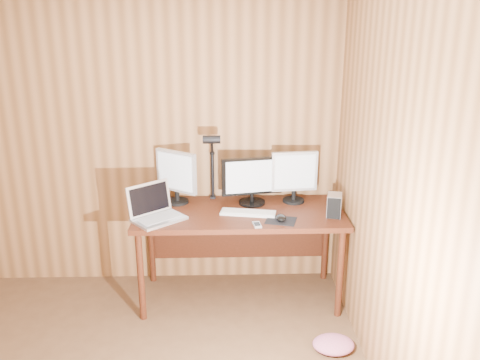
{
  "coord_description": "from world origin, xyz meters",
  "views": [
    {
      "loc": [
        0.82,
        -2.01,
        2.19
      ],
      "look_at": [
        0.93,
        1.58,
        1.02
      ],
      "focal_mm": 38.0,
      "sensor_mm": 36.0,
      "label": 1
    }
  ],
  "objects_px": {
    "hard_drive": "(334,205)",
    "speaker": "(331,199)",
    "desk_lamp": "(212,157)",
    "monitor_right": "(294,175)",
    "keyboard": "(248,213)",
    "monitor_center": "(252,180)",
    "laptop": "(155,210)",
    "mouse": "(281,218)",
    "desk": "(240,222)",
    "monitor_left": "(176,175)",
    "phone": "(257,225)"
  },
  "relations": [
    {
      "from": "hard_drive",
      "to": "speaker",
      "type": "relative_size",
      "value": 1.37
    },
    {
      "from": "desk_lamp",
      "to": "speaker",
      "type": "bearing_deg",
      "value": -20.1
    },
    {
      "from": "monitor_right",
      "to": "keyboard",
      "type": "xyz_separation_m",
      "value": [
        -0.38,
        -0.25,
        -0.21
      ]
    },
    {
      "from": "monitor_center",
      "to": "laptop",
      "type": "height_order",
      "value": "monitor_center"
    },
    {
      "from": "mouse",
      "to": "hard_drive",
      "type": "relative_size",
      "value": 0.67
    },
    {
      "from": "desk",
      "to": "keyboard",
      "type": "bearing_deg",
      "value": -64.77
    },
    {
      "from": "monitor_left",
      "to": "phone",
      "type": "distance_m",
      "value": 0.81
    },
    {
      "from": "desk",
      "to": "laptop",
      "type": "bearing_deg",
      "value": -162.61
    },
    {
      "from": "laptop",
      "to": "monitor_right",
      "type": "bearing_deg",
      "value": -23.24
    },
    {
      "from": "monitor_right",
      "to": "phone",
      "type": "xyz_separation_m",
      "value": [
        -0.33,
        -0.48,
        -0.22
      ]
    },
    {
      "from": "monitor_center",
      "to": "desk_lamp",
      "type": "distance_m",
      "value": 0.37
    },
    {
      "from": "keyboard",
      "to": "desk_lamp",
      "type": "xyz_separation_m",
      "value": [
        -0.27,
        0.29,
        0.36
      ]
    },
    {
      "from": "laptop",
      "to": "mouse",
      "type": "height_order",
      "value": "laptop"
    },
    {
      "from": "desk",
      "to": "mouse",
      "type": "height_order",
      "value": "mouse"
    },
    {
      "from": "hard_drive",
      "to": "speaker",
      "type": "bearing_deg",
      "value": 100.68
    },
    {
      "from": "monitor_left",
      "to": "monitor_right",
      "type": "xyz_separation_m",
      "value": [
        0.94,
        -0.01,
        -0.01
      ]
    },
    {
      "from": "phone",
      "to": "mouse",
      "type": "bearing_deg",
      "value": 16.33
    },
    {
      "from": "monitor_left",
      "to": "laptop",
      "type": "distance_m",
      "value": 0.39
    },
    {
      "from": "laptop",
      "to": "monitor_left",
      "type": "bearing_deg",
      "value": 27.52
    },
    {
      "from": "keyboard",
      "to": "phone",
      "type": "bearing_deg",
      "value": -65.84
    },
    {
      "from": "monitor_center",
      "to": "desk_lamp",
      "type": "height_order",
      "value": "desk_lamp"
    },
    {
      "from": "monitor_right",
      "to": "mouse",
      "type": "xyz_separation_m",
      "value": [
        -0.14,
        -0.4,
        -0.2
      ]
    },
    {
      "from": "monitor_left",
      "to": "laptop",
      "type": "height_order",
      "value": "monitor_left"
    },
    {
      "from": "monitor_right",
      "to": "speaker",
      "type": "relative_size",
      "value": 3.31
    },
    {
      "from": "phone",
      "to": "hard_drive",
      "type": "bearing_deg",
      "value": 7.99
    },
    {
      "from": "desk",
      "to": "desk_lamp",
      "type": "height_order",
      "value": "desk_lamp"
    },
    {
      "from": "monitor_left",
      "to": "phone",
      "type": "xyz_separation_m",
      "value": [
        0.61,
        -0.49,
        -0.22
      ]
    },
    {
      "from": "hard_drive",
      "to": "speaker",
      "type": "distance_m",
      "value": 0.19
    },
    {
      "from": "desk_lamp",
      "to": "phone",
      "type": "bearing_deg",
      "value": -68.11
    },
    {
      "from": "monitor_right",
      "to": "phone",
      "type": "bearing_deg",
      "value": -129.96
    },
    {
      "from": "laptop",
      "to": "speaker",
      "type": "relative_size",
      "value": 3.59
    },
    {
      "from": "keyboard",
      "to": "phone",
      "type": "distance_m",
      "value": 0.23
    },
    {
      "from": "monitor_left",
      "to": "keyboard",
      "type": "bearing_deg",
      "value": 9.72
    },
    {
      "from": "monitor_left",
      "to": "keyboard",
      "type": "height_order",
      "value": "monitor_left"
    },
    {
      "from": "keyboard",
      "to": "hard_drive",
      "type": "bearing_deg",
      "value": 6.26
    },
    {
      "from": "hard_drive",
      "to": "desk",
      "type": "bearing_deg",
      "value": -179.89
    },
    {
      "from": "desk",
      "to": "monitor_center",
      "type": "distance_m",
      "value": 0.35
    },
    {
      "from": "monitor_right",
      "to": "speaker",
      "type": "xyz_separation_m",
      "value": [
        0.28,
        -0.12,
        -0.16
      ]
    },
    {
      "from": "phone",
      "to": "speaker",
      "type": "distance_m",
      "value": 0.7
    },
    {
      "from": "keyboard",
      "to": "desk_lamp",
      "type": "distance_m",
      "value": 0.54
    },
    {
      "from": "monitor_right",
      "to": "monitor_center",
      "type": "bearing_deg",
      "value": 179.52
    },
    {
      "from": "monitor_left",
      "to": "mouse",
      "type": "bearing_deg",
      "value": 7.83
    },
    {
      "from": "keyboard",
      "to": "hard_drive",
      "type": "height_order",
      "value": "hard_drive"
    },
    {
      "from": "desk",
      "to": "speaker",
      "type": "relative_size",
      "value": 12.71
    },
    {
      "from": "hard_drive",
      "to": "monitor_center",
      "type": "bearing_deg",
      "value": 170.11
    },
    {
      "from": "desk",
      "to": "phone",
      "type": "relative_size",
      "value": 14.37
    },
    {
      "from": "monitor_right",
      "to": "keyboard",
      "type": "bearing_deg",
      "value": -152.05
    },
    {
      "from": "laptop",
      "to": "speaker",
      "type": "bearing_deg",
      "value": -31.43
    },
    {
      "from": "desk",
      "to": "phone",
      "type": "bearing_deg",
      "value": -72.08
    },
    {
      "from": "laptop",
      "to": "monitor_center",
      "type": "bearing_deg",
      "value": -18.37
    }
  ]
}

